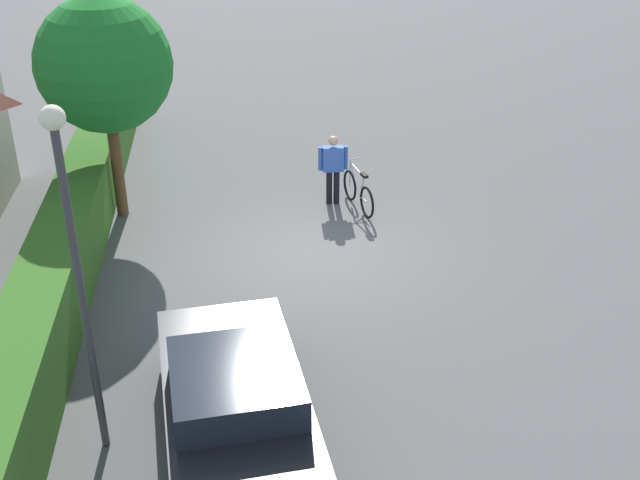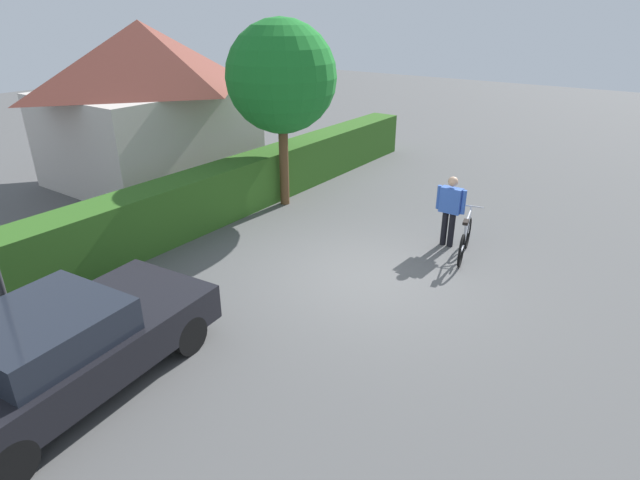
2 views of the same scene
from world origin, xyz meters
name	(u,v)px [view 1 (image 1 of 2)]	position (x,y,z in m)	size (l,w,h in m)	color
ground_plane	(314,253)	(0.00, 0.00, 0.00)	(60.00, 60.00, 0.00)	#515151
hedge_row	(72,236)	(0.00, 4.45, 0.64)	(17.41, 0.90, 1.28)	#2E5C1D
parked_car_near	(235,399)	(-5.05, 1.61, 0.67)	(4.14, 2.18, 1.30)	black
bicycle	(358,192)	(1.89, -1.18, 0.38)	(1.60, 0.56, 0.96)	black
person_rider	(333,165)	(2.21, -0.67, 0.89)	(0.21, 0.64, 1.54)	black
street_lamp	(74,246)	(-4.95, 3.34, 2.96)	(0.28, 0.28, 4.64)	#38383D
tree_kerbside	(104,65)	(2.21, 3.82, 3.19)	(2.66, 2.66, 4.53)	brown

